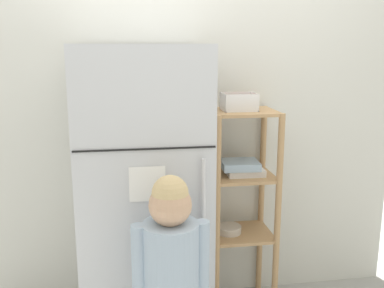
% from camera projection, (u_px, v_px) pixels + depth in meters
% --- Properties ---
extents(kitchen_wall_back, '(2.70, 0.03, 2.10)m').
position_uv_depth(kitchen_wall_back, '(187.00, 137.00, 2.69)').
color(kitchen_wall_back, silver).
rests_on(kitchen_wall_back, ground).
extents(refrigerator, '(0.66, 0.66, 1.60)m').
position_uv_depth(refrigerator, '(144.00, 196.00, 2.38)').
color(refrigerator, silver).
rests_on(refrigerator, ground).
extents(child_standing, '(0.34, 0.25, 1.06)m').
position_uv_depth(child_standing, '(171.00, 267.00, 1.94)').
color(child_standing, '#45575A').
rests_on(child_standing, ground).
extents(pantry_shelf_unit, '(0.39, 0.34, 1.24)m').
position_uv_depth(pantry_shelf_unit, '(241.00, 191.00, 2.61)').
color(pantry_shelf_unit, tan).
rests_on(pantry_shelf_unit, ground).
extents(fruit_bin, '(0.19, 0.15, 0.10)m').
position_uv_depth(fruit_bin, '(239.00, 104.00, 2.49)').
color(fruit_bin, white).
rests_on(fruit_bin, pantry_shelf_unit).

